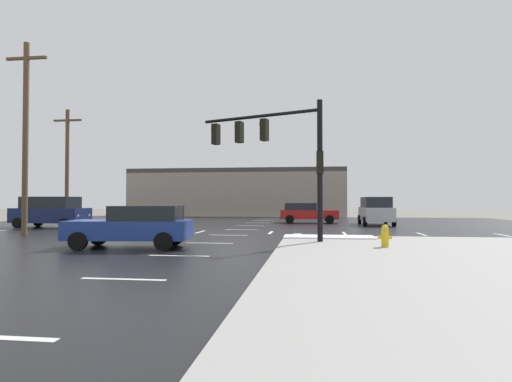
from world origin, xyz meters
TOP-DOWN VIEW (x-y plane):
  - ground_plane at (0.00, 0.00)m, footprint 120.00×120.00m
  - road_asphalt at (0.00, 0.00)m, footprint 44.00×44.00m
  - snow_strip_curbside at (5.00, -4.00)m, footprint 4.00×1.60m
  - lane_markings at (1.20, -1.38)m, footprint 36.15×36.15m
  - traffic_signal_mast at (2.81, -5.25)m, footprint 5.43×2.24m
  - fire_hydrant at (6.83, -7.57)m, footprint 0.48×0.26m
  - strip_building_background at (-4.40, 26.55)m, footprint 25.02×8.00m
  - sedan_red at (3.93, 10.27)m, footprint 4.55×2.04m
  - sedan_blue at (-2.40, -8.04)m, footprint 4.67×2.39m
  - suv_silver at (8.91, 8.21)m, footprint 2.18×4.84m
  - suv_navy at (-12.79, 2.41)m, footprint 4.89×2.31m
  - utility_pole_mid at (-10.18, -3.60)m, footprint 2.20×0.28m
  - utility_pole_far at (-13.82, 5.88)m, footprint 2.20×0.28m

SIDE VIEW (x-z plane):
  - ground_plane at x=0.00m, z-range 0.00..0.00m
  - road_asphalt at x=0.00m, z-range 0.00..0.02m
  - lane_markings at x=1.20m, z-range 0.02..0.03m
  - snow_strip_curbside at x=5.00m, z-range 0.14..0.20m
  - fire_hydrant at x=6.83m, z-range 0.14..0.93m
  - sedan_red at x=3.93m, z-range 0.06..1.64m
  - sedan_blue at x=-2.40m, z-range 0.06..1.64m
  - suv_silver at x=8.91m, z-range 0.08..2.11m
  - suv_navy at x=-12.79m, z-range 0.08..2.11m
  - strip_building_background at x=-4.40m, z-range 0.00..5.48m
  - traffic_signal_mast at x=2.81m, z-range 1.26..7.02m
  - utility_pole_far at x=-13.82m, z-range 0.21..8.81m
  - utility_pole_mid at x=-10.18m, z-range 0.22..10.09m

